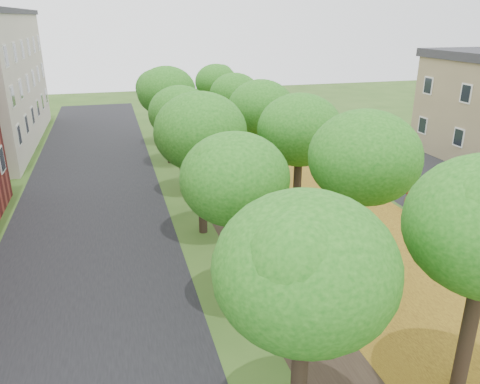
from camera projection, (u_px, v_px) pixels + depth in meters
street_asphalt at (91, 219)px, 24.07m from camera, size 8.00×70.00×0.01m
footpath at (232, 205)px, 25.95m from camera, size 3.20×70.00×0.01m
leaf_verge at (315, 196)px, 27.20m from camera, size 7.50×70.00×0.01m
parking_lot at (430, 178)px, 30.23m from camera, size 9.00×16.00×0.01m
tree_row_west at (189, 125)px, 23.77m from camera, size 3.83×33.83×6.31m
tree_row_east at (278, 119)px, 24.97m from camera, size 3.83×33.83×6.31m
car_silver at (461, 205)px, 24.26m from camera, size 4.07×2.94×1.29m
car_red at (448, 196)px, 25.19m from camera, size 4.53×1.91×1.45m
car_grey at (378, 162)px, 31.35m from camera, size 4.70×3.40×1.27m
car_white at (360, 153)px, 33.57m from camera, size 4.68×2.41×1.26m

